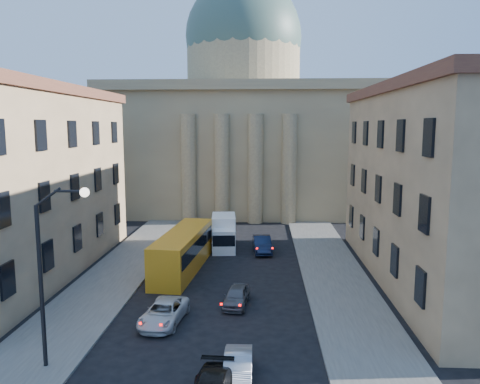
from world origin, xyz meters
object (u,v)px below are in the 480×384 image
object	(u,v)px
car_right_near	(238,368)
city_bus	(183,250)
street_lamp	(51,262)
box_truck	(224,233)

from	to	relation	value
car_right_near	city_bus	size ratio (longest dim) A/B	0.33
street_lamp	city_bus	world-z (taller)	street_lamp
city_bus	box_truck	xyz separation A→B (m)	(2.69, 7.08, -0.26)
street_lamp	city_bus	xyz separation A→B (m)	(3.47, 15.77, -3.59)
car_right_near	city_bus	xyz separation A→B (m)	(-5.32, 16.39, 1.09)
car_right_near	city_bus	distance (m)	17.27
car_right_near	box_truck	world-z (taller)	box_truck
box_truck	street_lamp	bearing A→B (deg)	-110.02
street_lamp	city_bus	size ratio (longest dim) A/B	0.78
city_bus	box_truck	distance (m)	7.58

